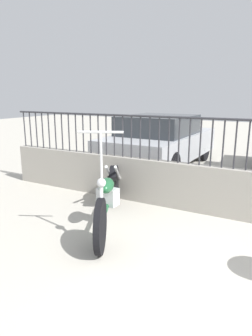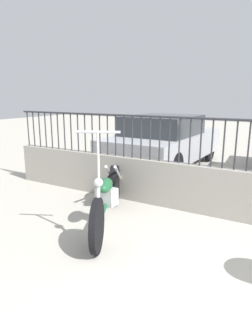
% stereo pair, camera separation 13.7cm
% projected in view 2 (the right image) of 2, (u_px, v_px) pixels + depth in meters
% --- Properties ---
extents(motorcycle_green, '(1.11, 2.13, 1.42)m').
position_uv_depth(motorcycle_green, '(108.00, 194.00, 4.35)').
color(motorcycle_green, black).
rests_on(motorcycle_green, ground_plane).
extents(car_silver, '(1.85, 3.95, 1.32)m').
position_uv_depth(car_silver, '(164.00, 141.00, 7.67)').
color(car_silver, black).
rests_on(car_silver, ground_plane).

